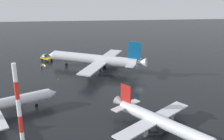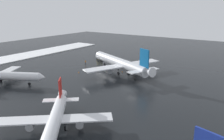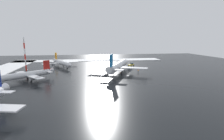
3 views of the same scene
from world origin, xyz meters
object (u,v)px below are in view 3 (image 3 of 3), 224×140
Objects in this scene: airplane_parked_starboard at (62,63)px; traffic_cone_wingtip_side at (120,72)px; airplane_distant_tail at (118,66)px; ground_crew_mid_apron at (117,65)px; antenna_mast at (25,54)px; traffic_cone_mid_line at (114,70)px; traffic_cone_near_nose at (99,69)px; airplane_foreground_jet at (25,75)px; pushback_tug at (131,65)px; ground_crew_by_nose_gear at (138,71)px.

traffic_cone_wingtip_side is at bearing 26.25° from airplane_parked_starboard.
airplane_distant_tail is 19.26m from ground_crew_mid_apron.
airplane_parked_starboard is 1.42× the size of antenna_mast.
antenna_mast reaches higher than ground_crew_mid_apron.
airplane_parked_starboard is 34.23m from ground_crew_mid_apron.
traffic_cone_near_nose is at bearing -131.13° from traffic_cone_mid_line.
traffic_cone_wingtip_side is at bearing 73.89° from antenna_mast.
airplane_foreground_jet is at bearing -43.00° from airplane_parked_starboard.
pushback_tug is at bearing 149.73° from traffic_cone_wingtip_side.
airplane_distant_tail is 10.76m from ground_crew_by_nose_gear.
traffic_cone_wingtip_side is (-11.39, 42.31, -2.30)m from airplane_foreground_jet.
airplane_parked_starboard is 21.26m from antenna_mast.
traffic_cone_near_nose is at bearing 176.86° from airplane_foreground_jet.
traffic_cone_mid_line is at bearing 150.81° from ground_crew_by_nose_gear.
traffic_cone_mid_line is (-6.17, -11.80, -0.70)m from ground_crew_by_nose_gear.
ground_crew_mid_apron is at bearing 110.45° from ground_crew_by_nose_gear.
airplane_foreground_jet is 43.87m from traffic_cone_wingtip_side.
antenna_mast is (4.61, -61.02, 7.82)m from pushback_tug.
airplane_distant_tail is 22.17m from pushback_tug.
traffic_cone_wingtip_side is at bearing -167.19° from pushback_tug.
ground_crew_mid_apron is 13.91m from traffic_cone_mid_line.
airplane_parked_starboard is 15.11× the size of ground_crew_by_nose_gear.
airplane_foreground_jet is 12.70× the size of ground_crew_mid_apron.
airplane_distant_tail is 20.02× the size of ground_crew_mid_apron.
traffic_cone_near_nose and traffic_cone_mid_line have the same top height.
airplane_foreground_jet reaches higher than traffic_cone_mid_line.
airplane_foreground_jet is at bearing 60.26° from ground_crew_mid_apron.
airplane_distant_tail is at bearing 13.75° from traffic_cone_mid_line.
ground_crew_by_nose_gear is at bearing 152.68° from airplane_foreground_jet.
traffic_cone_wingtip_side is (12.64, 9.69, 0.00)m from traffic_cone_near_nose.
ground_crew_by_nose_gear is 23.23m from traffic_cone_near_nose.
airplane_parked_starboard is 40.16m from traffic_cone_wingtip_side.
ground_crew_mid_apron is 19.44m from traffic_cone_wingtip_side.
antenna_mast reaches higher than traffic_cone_mid_line.
ground_crew_by_nose_gear is 3.11× the size of traffic_cone_wingtip_side.
ground_crew_by_nose_gear is (-11.24, 52.00, -1.61)m from airplane_foreground_jet.
airplane_parked_starboard is 46.97× the size of traffic_cone_near_nose.
ground_crew_mid_apron is 3.11× the size of traffic_cone_wingtip_side.
ground_crew_mid_apron is (-0.32, -9.31, -0.31)m from pushback_tug.
airplane_parked_starboard reaches higher than ground_crew_mid_apron.
ground_crew_mid_apron is at bearing 120.29° from traffic_cone_near_nose.
airplane_distant_tail is at bearing 107.76° from ground_crew_mid_apron.
antenna_mast is at bearing 137.40° from pushback_tug.
antenna_mast reaches higher than traffic_cone_wingtip_side.
pushback_tug is at bearing 84.19° from ground_crew_by_nose_gear.
traffic_cone_wingtip_side is at bearing 37.48° from traffic_cone_near_nose.
pushback_tug is 2.84× the size of ground_crew_mid_apron.
antenna_mast is (9.63, -17.85, 6.37)m from airplane_parked_starboard.
pushback_tug is at bearing -7.97° from airplane_distant_tail.
traffic_cone_mid_line is 1.00× the size of traffic_cone_wingtip_side.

